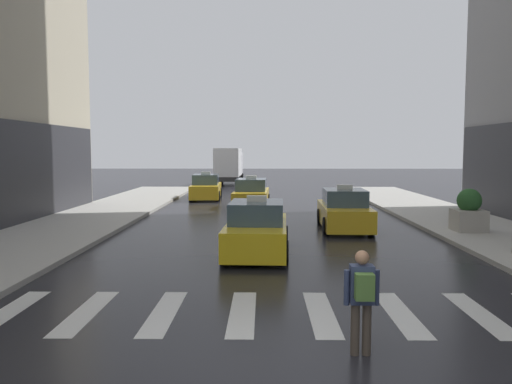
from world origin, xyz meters
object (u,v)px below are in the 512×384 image
box_truck (229,165)px  pedestrian_with_backpack (362,294)px  taxi_lead (257,230)px  taxi_third (251,195)px  planter_mid_block (469,212)px  taxi_fourth (206,188)px  taxi_second (344,211)px

box_truck → pedestrian_with_backpack: box_truck is taller
pedestrian_with_backpack → taxi_lead: bearing=102.5°
taxi_third → planter_mid_block: size_ratio=2.88×
taxi_third → planter_mid_block: bearing=-45.8°
taxi_fourth → pedestrian_with_backpack: bearing=-78.1°
taxi_lead → taxi_second: bearing=54.4°
taxi_lead → taxi_fourth: same height
taxi_lead → planter_mid_block: size_ratio=2.88×
taxi_third → box_truck: (-2.53, 19.24, 1.13)m
planter_mid_block → pedestrian_with_backpack: bearing=-118.9°
taxi_lead → planter_mid_block: taxi_lead is taller
taxi_second → pedestrian_with_backpack: bearing=-97.9°
taxi_second → taxi_third: bearing=118.1°
taxi_fourth → box_truck: bearing=87.8°
taxi_second → taxi_third: size_ratio=1.00×
taxi_second → taxi_third: same height
taxi_second → planter_mid_block: bearing=-16.2°
taxi_second → box_truck: bearing=103.7°
box_truck → pedestrian_with_backpack: 39.44m
taxi_second → taxi_fourth: (-6.99, 12.31, 0.00)m
taxi_fourth → box_truck: (0.54, 14.27, 1.13)m
taxi_lead → box_truck: 31.59m
taxi_third → taxi_fourth: 5.84m
taxi_second → taxi_third: (-3.93, 7.34, 0.00)m
taxi_fourth → planter_mid_block: taxi_fourth is taller
taxi_third → planter_mid_block: taxi_third is taller
taxi_lead → taxi_third: (-0.46, 12.19, 0.00)m
taxi_fourth → planter_mid_block: size_ratio=2.88×
taxi_third → box_truck: 19.43m
taxi_third → box_truck: box_truck is taller
taxi_third → taxi_lead: bearing=-87.8°
taxi_second → planter_mid_block: size_ratio=2.87×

